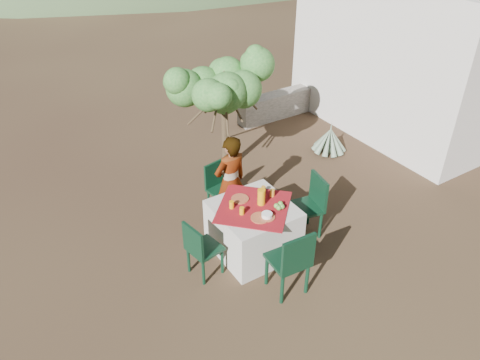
# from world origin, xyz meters

# --- Properties ---
(ground) EXTENTS (160.00, 160.00, 0.00)m
(ground) POSITION_xyz_m (0.00, 0.00, 0.00)
(ground) COLOR #311E16
(ground) RESTS_ON ground
(table) EXTENTS (1.30, 1.30, 0.76)m
(table) POSITION_xyz_m (0.37, 0.04, 0.38)
(table) COLOR silver
(table) RESTS_ON ground
(chair_far) EXTENTS (0.46, 0.46, 0.85)m
(chair_far) POSITION_xyz_m (0.44, 1.09, 0.47)
(chair_far) COLOR black
(chair_far) RESTS_ON ground
(chair_near) EXTENTS (0.49, 0.49, 0.99)m
(chair_near) POSITION_xyz_m (0.31, -0.90, 0.55)
(chair_near) COLOR black
(chair_near) RESTS_ON ground
(chair_left) EXTENTS (0.46, 0.46, 0.85)m
(chair_left) POSITION_xyz_m (-0.49, -0.01, 0.47)
(chair_left) COLOR black
(chair_left) RESTS_ON ground
(chair_right) EXTENTS (0.51, 0.51, 0.96)m
(chair_right) POSITION_xyz_m (1.29, -0.07, 0.53)
(chair_right) COLOR black
(chair_right) RESTS_ON ground
(person) EXTENTS (0.57, 0.41, 1.49)m
(person) POSITION_xyz_m (0.43, 0.74, 0.74)
(person) COLOR #8C6651
(person) RESTS_ON ground
(shrub_tree) EXTENTS (1.61, 1.58, 1.90)m
(shrub_tree) POSITION_xyz_m (1.20, 2.16, 1.50)
(shrub_tree) COLOR #4D3C26
(shrub_tree) RESTS_ON ground
(agave) EXTENTS (0.66, 0.64, 0.70)m
(agave) POSITION_xyz_m (3.18, 1.62, 0.24)
(agave) COLOR gray
(agave) RESTS_ON ground
(guesthouse) EXTENTS (3.20, 4.20, 3.00)m
(guesthouse) POSITION_xyz_m (5.60, 1.80, 1.50)
(guesthouse) COLOR silver
(guesthouse) RESTS_ON ground
(stone_wall) EXTENTS (2.60, 0.35, 0.55)m
(stone_wall) POSITION_xyz_m (3.60, 3.40, 0.28)
(stone_wall) COLOR gray
(stone_wall) RESTS_ON ground
(plate_far) EXTENTS (0.25, 0.25, 0.01)m
(plate_far) POSITION_xyz_m (0.30, 0.28, 0.77)
(plate_far) COLOR brown
(plate_far) RESTS_ON table
(plate_near) EXTENTS (0.25, 0.25, 0.01)m
(plate_near) POSITION_xyz_m (0.30, -0.22, 0.77)
(plate_near) COLOR brown
(plate_near) RESTS_ON table
(glass_far) EXTENTS (0.07, 0.07, 0.11)m
(glass_far) POSITION_xyz_m (0.10, 0.17, 0.82)
(glass_far) COLOR orange
(glass_far) RESTS_ON table
(glass_near) EXTENTS (0.06, 0.06, 0.10)m
(glass_near) POSITION_xyz_m (0.15, -0.01, 0.81)
(glass_near) COLOR orange
(glass_near) RESTS_ON table
(juice_pitcher) EXTENTS (0.11, 0.11, 0.23)m
(juice_pitcher) POSITION_xyz_m (0.49, 0.04, 0.88)
(juice_pitcher) COLOR orange
(juice_pitcher) RESTS_ON table
(bowl_plate) EXTENTS (0.22, 0.22, 0.01)m
(bowl_plate) POSITION_xyz_m (0.39, -0.25, 0.77)
(bowl_plate) COLOR brown
(bowl_plate) RESTS_ON table
(white_bowl) EXTENTS (0.14, 0.14, 0.05)m
(white_bowl) POSITION_xyz_m (0.39, -0.25, 0.80)
(white_bowl) COLOR white
(white_bowl) RESTS_ON bowl_plate
(jar_left) EXTENTS (0.07, 0.07, 0.11)m
(jar_left) POSITION_xyz_m (0.72, 0.11, 0.81)
(jar_left) COLOR orange
(jar_left) RESTS_ON table
(jar_right) EXTENTS (0.06, 0.06, 0.10)m
(jar_right) POSITION_xyz_m (0.67, 0.25, 0.81)
(jar_right) COLOR orange
(jar_right) RESTS_ON table
(napkin_holder) EXTENTS (0.08, 0.05, 0.10)m
(napkin_holder) POSITION_xyz_m (0.57, 0.15, 0.81)
(napkin_holder) COLOR white
(napkin_holder) RESTS_ON table
(fruit_cluster) EXTENTS (0.15, 0.14, 0.07)m
(fruit_cluster) POSITION_xyz_m (0.64, -0.17, 0.80)
(fruit_cluster) COLOR #5F9E39
(fruit_cluster) RESTS_ON table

